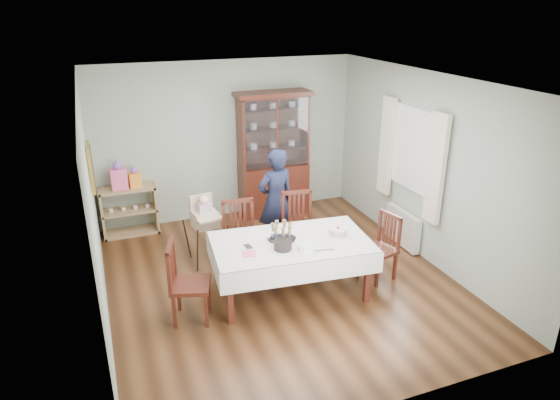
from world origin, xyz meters
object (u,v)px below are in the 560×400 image
woman (276,201)px  gift_bag_pink (119,177)px  sideboard (129,211)px  chair_end_right (378,260)px  champagne_tray (282,235)px  chair_end_left (190,297)px  chair_far_right (299,243)px  birthday_cake (338,232)px  gift_bag_orange (135,178)px  chair_far_left (242,253)px  china_cabinet (273,153)px  high_chair (206,235)px  dining_table (291,267)px

woman → gift_bag_pink: 2.54m
sideboard → chair_end_right: size_ratio=0.97×
chair_end_right → champagne_tray: (-1.37, 0.14, 0.55)m
chair_end_left → champagne_tray: size_ratio=2.68×
chair_end_left → woman: size_ratio=0.63×
chair_far_right → gift_bag_pink: (-2.30, 1.88, 0.69)m
birthday_cake → gift_bag_orange: (-2.25, 2.68, 0.14)m
chair_end_right → chair_far_right: bearing=-147.4°
chair_far_right → chair_end_right: chair_far_right is taller
sideboard → champagne_tray: bearing=-56.9°
sideboard → chair_far_left: (1.33, -1.90, -0.09)m
china_cabinet → gift_bag_orange: size_ratio=6.41×
chair_end_right → gift_bag_pink: (-3.14, 2.68, 0.73)m
china_cabinet → gift_bag_pink: size_ratio=4.78×
chair_end_left → gift_bag_pink: size_ratio=2.21×
sideboard → woman: (2.03, -1.39, 0.40)m
chair_far_right → woman: bearing=117.7°
high_chair → birthday_cake: high_chair is taller
china_cabinet → chair_end_right: 2.86m
high_chair → gift_bag_orange: (-0.81, 1.32, 0.55)m
china_cabinet → champagne_tray: (-0.83, -2.54, -0.30)m
chair_far_left → chair_end_left: (-0.89, -0.82, -0.01)m
china_cabinet → champagne_tray: size_ratio=5.79×
dining_table → chair_far_left: chair_far_left is taller
champagne_tray → gift_bag_orange: size_ratio=1.11×
chair_far_right → gift_bag_orange: bearing=147.1°
chair_far_left → sideboard: bearing=130.3°
champagne_tray → birthday_cake: (0.72, -0.14, -0.02)m
chair_far_right → birthday_cake: chair_far_right is taller
birthday_cake → sideboard: bearing=131.5°
sideboard → dining_table: bearing=-56.2°
chair_end_right → woman: 1.74m
chair_end_left → high_chair: (0.52, 1.38, 0.10)m
woman → champagne_tray: size_ratio=4.28×
dining_table → sideboard: bearing=123.8°
china_cabinet → chair_far_left: bearing=-122.0°
chair_far_right → chair_end_left: (-1.76, -0.82, -0.01)m
china_cabinet → gift_bag_orange: 2.36m
dining_table → woman: woman is taller
birthday_cake → chair_far_right: bearing=103.9°
dining_table → champagne_tray: bearing=139.9°
birthday_cake → gift_bag_pink: (-2.49, 2.68, 0.19)m
chair_end_left → birthday_cake: size_ratio=3.71×
chair_far_left → gift_bag_pink: size_ratio=2.28×
sideboard → birthday_cake: 3.63m
chair_end_left → dining_table: bearing=-68.5°
dining_table → chair_far_right: chair_far_right is taller
chair_far_left → champagne_tray: chair_far_left is taller
sideboard → gift_bag_pink: gift_bag_pink is taller
china_cabinet → sideboard: bearing=179.5°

